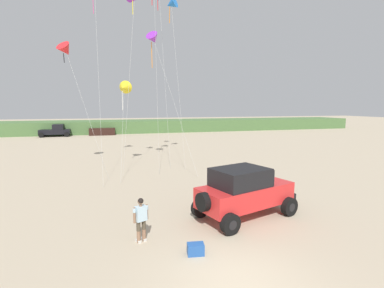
# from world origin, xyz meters

# --- Properties ---
(ground_plane) EXTENTS (220.00, 220.00, 0.00)m
(ground_plane) POSITION_xyz_m (0.00, 0.00, 0.00)
(ground_plane) COLOR tan
(dune_ridge) EXTENTS (90.00, 8.43, 2.18)m
(dune_ridge) POSITION_xyz_m (1.33, 48.21, 1.09)
(dune_ridge) COLOR #4C703D
(dune_ridge) RESTS_ON ground_plane
(jeep) EXTENTS (5.01, 3.54, 2.26)m
(jeep) POSITION_xyz_m (2.27, 4.28, 1.20)
(jeep) COLOR red
(jeep) RESTS_ON ground_plane
(person_watching) EXTENTS (0.58, 0.42, 1.67)m
(person_watching) POSITION_xyz_m (-2.43, 3.12, 0.94)
(person_watching) COLOR #8C664C
(person_watching) RESTS_ON ground_plane
(cooler_box) EXTENTS (0.60, 0.43, 0.38)m
(cooler_box) POSITION_xyz_m (-0.76, 1.72, 0.19)
(cooler_box) COLOR #23519E
(cooler_box) RESTS_ON ground_plane
(distant_pickup) EXTENTS (4.65, 2.49, 1.98)m
(distant_pickup) POSITION_xyz_m (-12.30, 42.95, 0.94)
(distant_pickup) COLOR black
(distant_pickup) RESTS_ON ground_plane
(distant_sedan) EXTENTS (4.23, 1.78, 1.20)m
(distant_sedan) POSITION_xyz_m (-5.12, 43.34, 0.60)
(distant_sedan) COLOR black
(distant_sedan) RESTS_ON ground_plane
(kite_green_box) EXTENTS (3.56, 4.71, 9.61)m
(kite_green_box) POSITION_xyz_m (-6.43, 16.24, 9.01)
(kite_green_box) COLOR red
(kite_green_box) RESTS_ON ground_plane
(kite_purple_stunt) EXTENTS (3.02, 5.54, 10.81)m
(kite_purple_stunt) POSITION_xyz_m (0.02, 16.17, 10.17)
(kite_purple_stunt) COLOR purple
(kite_purple_stunt) RESTS_ON ground_plane
(kite_pink_ribbon) EXTENTS (1.50, 5.40, 7.01)m
(kite_pink_ribbon) POSITION_xyz_m (-2.36, 16.05, 6.36)
(kite_pink_ribbon) COLOR yellow
(kite_pink_ribbon) RESTS_ON ground_plane
(kite_orange_streamer) EXTENTS (1.23, 4.41, 14.09)m
(kite_orange_streamer) POSITION_xyz_m (1.78, 17.65, 13.41)
(kite_orange_streamer) COLOR blue
(kite_orange_streamer) RESTS_ON ground_plane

